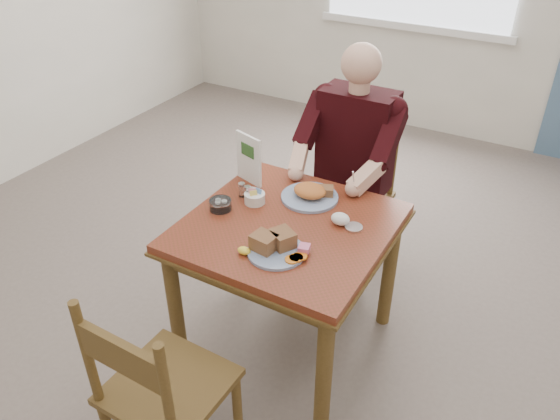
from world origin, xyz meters
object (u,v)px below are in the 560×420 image
Objects in this scene: table at (288,243)px; near_plate at (276,246)px; diner at (351,151)px; far_plate at (311,193)px; chair_far at (353,195)px; chair_near at (160,393)px.

table is 3.00× the size of near_plate.
table is 0.73m from diner.
diner is at bearing 88.99° from far_plate.
near_plate is 0.46m from far_plate.
chair_far is at bearing 90.01° from diner.
chair_near is at bearing -92.81° from far_plate.
diner reaches higher than table.
chair_far is 1.66m from chair_near.
chair_near reaches higher than table.
table is at bearing -88.12° from far_plate.
near_plate is (0.06, -1.01, 0.30)m from chair_far.
far_plate is (-0.01, -0.55, 0.30)m from chair_far.
chair_near is at bearing -100.41° from near_plate.
chair_near is at bearing -94.14° from table.
table is 0.97× the size of chair_near.
diner is (0.06, 1.57, 0.33)m from chair_near.
diner is 4.52× the size of near_plate.
chair_far is 0.69× the size of diner.
diner is 0.46m from far_plate.
diner reaches higher than chair_far.
near_plate is at bearing 79.59° from chair_near.
chair_far and chair_near have the same top height.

